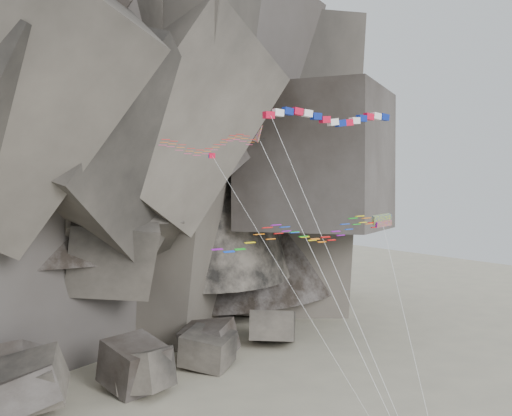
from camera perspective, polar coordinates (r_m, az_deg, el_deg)
boulder_field at (r=79.40m, az=-10.55°, el=-13.73°), size 67.60×17.46×7.28m
delta_kite at (r=44.81m, az=-4.31°, el=5.73°), size 11.32×16.90×27.19m
banner_kite at (r=52.79m, az=6.70°, el=7.90°), size 12.51×17.76×28.74m
parafoil_kite at (r=43.07m, az=3.89°, el=-2.16°), size 16.01×11.39×20.61m
pennant_kite at (r=43.55m, az=0.60°, el=-2.88°), size 7.11×16.77×25.03m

